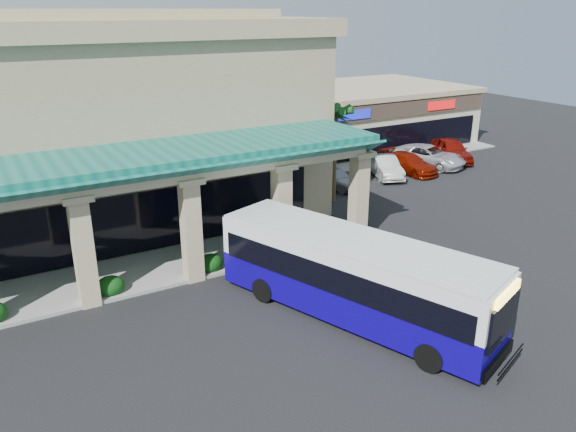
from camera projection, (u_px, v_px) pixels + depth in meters
ground at (313, 313)px, 22.29m from camera, size 110.00×110.00×0.00m
main_building at (24, 124)px, 29.52m from camera, size 30.80×14.80×11.35m
arcade at (61, 229)px, 23.04m from camera, size 30.00×6.20×5.70m
strip_mall at (339, 116)px, 49.37m from camera, size 22.50×12.50×4.90m
palm_0 at (335, 150)px, 34.06m from camera, size 2.40×2.40×6.60m
palm_1 at (321, 145)px, 37.10m from camera, size 2.40×2.40×5.80m
broadleaf_tree at (260, 141)px, 40.39m from camera, size 2.60×2.60×4.81m
transit_bus at (353, 279)px, 21.42m from camera, size 6.71×12.18×3.34m
pedestrian at (472, 297)px, 21.52m from camera, size 0.73×0.83×1.92m
car_silver at (334, 178)px, 37.63m from camera, size 2.64×4.45×1.42m
car_white at (385, 167)px, 40.08m from camera, size 3.15×4.85×1.51m
car_red at (408, 163)px, 41.14m from camera, size 2.49×5.07×1.42m
car_gray at (428, 156)px, 42.74m from camera, size 4.36×6.30×1.60m
car_extra at (451, 150)px, 44.30m from camera, size 3.96×5.51×1.74m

